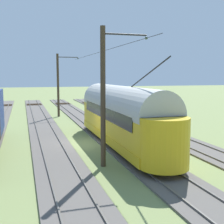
{
  "coord_description": "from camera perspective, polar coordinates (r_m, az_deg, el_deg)",
  "views": [
    {
      "loc": [
        4.24,
        21.1,
        5.03
      ],
      "look_at": [
        -1.98,
        0.56,
        2.37
      ],
      "focal_mm": 47.43,
      "sensor_mm": 36.0,
      "label": 1
    }
  ],
  "objects": [
    {
      "name": "switch_stand",
      "position": [
        35.85,
        4.1,
        0.12
      ],
      "size": [
        0.5,
        0.3,
        1.24
      ],
      "color": "black",
      "rests_on": "ground"
    },
    {
      "name": "vintage_streetcar",
      "position": [
        21.03,
        1.77,
        -0.52
      ],
      "size": [
        2.65,
        15.92,
        5.77
      ],
      "color": "gold",
      "rests_on": "ground"
    },
    {
      "name": "catenary_pole_mid_near",
      "position": [
        16.05,
        -1.52,
        3.29
      ],
      "size": [
        2.71,
        0.28,
        7.63
      ],
      "color": "#423323",
      "rests_on": "ground"
    },
    {
      "name": "track_adjacent_siding",
      "position": [
        22.97,
        0.42,
        -5.44
      ],
      "size": [
        2.8,
        80.0,
        0.18
      ],
      "color": "#56514C",
      "rests_on": "ground"
    },
    {
      "name": "catenary_pole_foreground",
      "position": [
        36.66,
        -10.26,
        5.3
      ],
      "size": [
        2.71,
        0.28,
        7.63
      ],
      "color": "#423323",
      "rests_on": "ground"
    },
    {
      "name": "ground_plane",
      "position": [
        22.1,
        -5.37,
        -6.11
      ],
      "size": [
        220.0,
        220.0,
        0.0
      ],
      "primitive_type": "plane",
      "color": "olive"
    },
    {
      "name": "track_streetcar_siding",
      "position": [
        24.81,
        11.18,
        -4.64
      ],
      "size": [
        2.8,
        80.0,
        0.18
      ],
      "color": "#56514C",
      "rests_on": "ground"
    },
    {
      "name": "overhead_wire_run",
      "position": [
        27.43,
        -2.97,
        11.36
      ],
      "size": [
        2.51,
        24.96,
        0.18
      ],
      "color": "black",
      "rests_on": "ground"
    },
    {
      "name": "track_third_siding",
      "position": [
        22.06,
        -11.74,
        -6.12
      ],
      "size": [
        2.8,
        80.0,
        0.18
      ],
      "color": "#56514C",
      "rests_on": "ground"
    }
  ]
}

